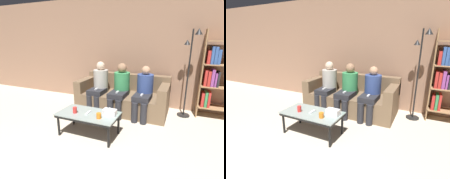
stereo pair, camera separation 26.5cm
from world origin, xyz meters
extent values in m
cube|color=#9E755B|center=(0.00, 4.20, 1.30)|extent=(12.00, 0.06, 2.60)
cube|color=brown|center=(0.00, 3.60, 0.21)|extent=(2.01, 0.93, 0.42)
cube|color=brown|center=(0.00, 3.97, 0.61)|extent=(2.01, 0.20, 0.39)
cube|color=brown|center=(-0.92, 3.60, 0.55)|extent=(0.18, 0.93, 0.27)
cube|color=brown|center=(0.92, 3.60, 0.55)|extent=(0.18, 0.93, 0.27)
cube|color=#8C9E99|center=(-0.17, 2.35, 0.39)|extent=(1.03, 0.53, 0.02)
cube|color=black|center=(-0.17, 2.35, 0.36)|extent=(1.01, 0.52, 0.04)
cylinder|color=black|center=(-0.63, 2.13, 0.17)|extent=(0.04, 0.04, 0.34)
cylinder|color=black|center=(0.29, 2.13, 0.17)|extent=(0.04, 0.04, 0.34)
cylinder|color=black|center=(-0.63, 2.57, 0.17)|extent=(0.04, 0.04, 0.34)
cylinder|color=black|center=(0.29, 2.57, 0.17)|extent=(0.04, 0.04, 0.34)
cylinder|color=red|center=(-0.38, 2.27, 0.45)|extent=(0.07, 0.07, 0.10)
cylinder|color=orange|center=(0.08, 2.24, 0.44)|extent=(0.08, 0.08, 0.09)
cube|color=white|center=(0.19, 2.42, 0.45)|extent=(0.22, 0.12, 0.10)
sphere|color=white|center=(0.19, 2.42, 0.51)|extent=(0.04, 0.04, 0.04)
cube|color=white|center=(-0.17, 2.35, 0.41)|extent=(0.04, 0.15, 0.02)
cube|color=#9E754C|center=(1.58, 3.97, 0.89)|extent=(0.02, 0.32, 1.79)
cube|color=#9E754C|center=(2.01, 3.97, 0.22)|extent=(0.87, 0.32, 0.02)
cube|color=red|center=(1.67, 3.97, 0.38)|extent=(0.05, 0.24, 0.30)
cube|color=#38844C|center=(1.73, 3.97, 0.39)|extent=(0.05, 0.24, 0.32)
cube|color=red|center=(1.78, 3.97, 0.40)|extent=(0.05, 0.24, 0.32)
cube|color=#9E754C|center=(2.01, 3.97, 0.67)|extent=(0.87, 0.32, 0.02)
cube|color=red|center=(1.66, 3.97, 0.84)|extent=(0.05, 0.24, 0.33)
cube|color=red|center=(1.73, 3.97, 0.83)|extent=(0.05, 0.24, 0.31)
cube|color=#8E4293|center=(1.79, 3.97, 0.86)|extent=(0.06, 0.24, 0.35)
cube|color=#8E4293|center=(1.84, 3.97, 0.82)|extent=(0.03, 0.24, 0.28)
cube|color=#232328|center=(1.89, 3.97, 0.84)|extent=(0.03, 0.24, 0.31)
cube|color=red|center=(1.67, 3.97, 1.26)|extent=(0.06, 0.24, 0.26)
cube|color=#33569E|center=(1.72, 3.97, 1.30)|extent=(0.05, 0.24, 0.34)
cube|color=#33569E|center=(1.78, 3.97, 1.29)|extent=(0.05, 0.24, 0.33)
cube|color=#33569E|center=(1.84, 3.97, 1.27)|extent=(0.05, 0.24, 0.28)
cylinder|color=black|center=(1.33, 3.82, 0.01)|extent=(0.26, 0.26, 0.02)
cylinder|color=black|center=(1.33, 3.82, 0.89)|extent=(0.03, 0.03, 1.79)
cone|color=black|center=(1.43, 3.82, 1.74)|extent=(0.14, 0.14, 0.12)
cone|color=black|center=(1.25, 3.86, 1.54)|extent=(0.12, 0.12, 0.10)
cylinder|color=#28282D|center=(-0.61, 3.15, 0.21)|extent=(0.13, 0.13, 0.42)
cylinder|color=#28282D|center=(-0.43, 3.15, 0.21)|extent=(0.13, 0.13, 0.42)
cube|color=#28282D|center=(-0.52, 3.35, 0.47)|extent=(0.34, 0.41, 0.10)
cylinder|color=#B7B2A8|center=(-0.52, 3.55, 0.67)|extent=(0.34, 0.34, 0.51)
sphere|color=beige|center=(-0.52, 3.55, 1.02)|extent=(0.19, 0.19, 0.19)
cube|color=white|center=(-0.52, 3.31, 0.53)|extent=(0.04, 0.12, 0.02)
cylinder|color=#28282D|center=(-0.09, 3.09, 0.21)|extent=(0.13, 0.13, 0.42)
cylinder|color=#28282D|center=(0.09, 3.09, 0.21)|extent=(0.13, 0.13, 0.42)
cube|color=#28282D|center=(0.00, 3.32, 0.47)|extent=(0.34, 0.46, 0.10)
cylinder|color=#388E51|center=(0.00, 3.55, 0.66)|extent=(0.34, 0.34, 0.48)
sphere|color=#997051|center=(0.00, 3.55, 1.00)|extent=(0.20, 0.20, 0.20)
cube|color=white|center=(0.00, 3.28, 0.53)|extent=(0.04, 0.12, 0.02)
cylinder|color=#28282D|center=(0.43, 3.11, 0.21)|extent=(0.13, 0.13, 0.42)
cylinder|color=#28282D|center=(0.61, 3.11, 0.21)|extent=(0.13, 0.13, 0.42)
cube|color=#28282D|center=(0.52, 3.33, 0.47)|extent=(0.34, 0.45, 0.10)
cylinder|color=#334784|center=(0.52, 3.55, 0.66)|extent=(0.34, 0.34, 0.48)
sphere|color=tan|center=(0.52, 3.55, 0.98)|extent=(0.18, 0.18, 0.18)
cube|color=white|center=(0.52, 3.28, 0.53)|extent=(0.04, 0.12, 0.02)
camera|label=1|loc=(1.24, 0.00, 1.60)|focal=28.00mm
camera|label=2|loc=(1.48, 0.11, 1.60)|focal=28.00mm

